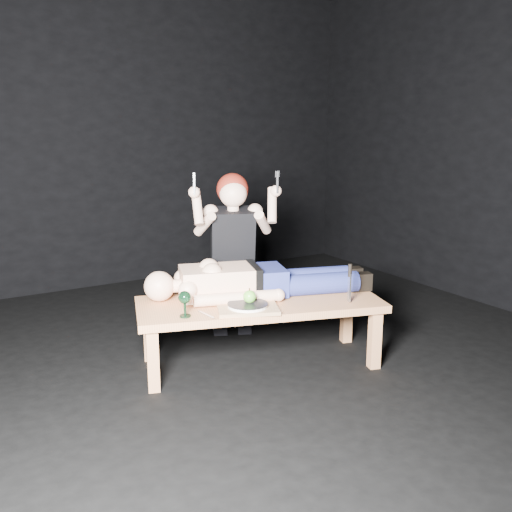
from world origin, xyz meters
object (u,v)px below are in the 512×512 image
at_px(serving_tray, 248,308).
at_px(goblet, 185,304).
at_px(lying_man, 262,276).
at_px(kneeling_woman, 232,253).
at_px(carving_knife, 350,284).
at_px(table, 260,333).

xyz_separation_m(serving_tray, goblet, (-0.39, 0.09, 0.07)).
bearing_deg(lying_man, kneeling_woman, 105.42).
distance_m(serving_tray, carving_knife, 0.70).
bearing_deg(kneeling_woman, serving_tray, -88.32).
relative_size(kneeling_woman, serving_tray, 3.40).
bearing_deg(table, carving_knife, -17.37).
bearing_deg(goblet, lying_man, 14.09).
bearing_deg(goblet, carving_knife, -15.91).
xyz_separation_m(lying_man, serving_tray, (-0.26, -0.25, -0.12)).
xyz_separation_m(table, kneeling_woman, (0.10, 0.58, 0.43)).
bearing_deg(carving_knife, goblet, -178.67).
height_order(lying_man, goblet, lying_man).
height_order(table, goblet, goblet).
distance_m(table, lying_man, 0.39).
bearing_deg(lying_man, serving_tray, -118.50).
distance_m(table, kneeling_woman, 0.73).
bearing_deg(goblet, table, 3.86).
bearing_deg(kneeling_woman, carving_knife, -44.72).
bearing_deg(table, serving_tray, -125.97).
distance_m(serving_tray, goblet, 0.41).
relative_size(kneeling_woman, carving_knife, 4.91).
bearing_deg(carving_knife, kneeling_woman, 129.85).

